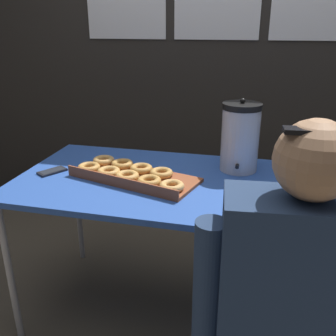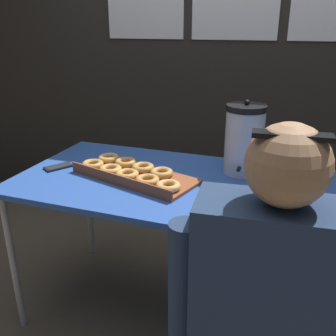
# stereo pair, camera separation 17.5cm
# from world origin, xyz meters

# --- Properties ---
(ground_plane) EXTENTS (12.00, 12.00, 0.00)m
(ground_plane) POSITION_xyz_m (0.00, 0.00, 0.00)
(ground_plane) COLOR brown
(back_wall) EXTENTS (6.00, 0.11, 2.82)m
(back_wall) POSITION_xyz_m (0.00, 1.18, 1.41)
(back_wall) COLOR #282623
(back_wall) RESTS_ON ground
(folding_table) EXTENTS (1.58, 0.80, 0.78)m
(folding_table) POSITION_xyz_m (0.00, 0.00, 0.73)
(folding_table) COLOR #2D56B2
(folding_table) RESTS_ON ground
(donut_box) EXTENTS (0.65, 0.41, 0.05)m
(donut_box) POSITION_xyz_m (-0.24, -0.02, 0.80)
(donut_box) COLOR brown
(donut_box) RESTS_ON folding_table
(coffee_urn) EXTENTS (0.19, 0.22, 0.36)m
(coffee_urn) POSITION_xyz_m (0.25, 0.21, 0.95)
(coffee_urn) COLOR silver
(coffee_urn) RESTS_ON folding_table
(cell_phone) EXTENTS (0.13, 0.15, 0.01)m
(cell_phone) POSITION_xyz_m (-0.65, -0.04, 0.78)
(cell_phone) COLOR black
(cell_phone) RESTS_ON folding_table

